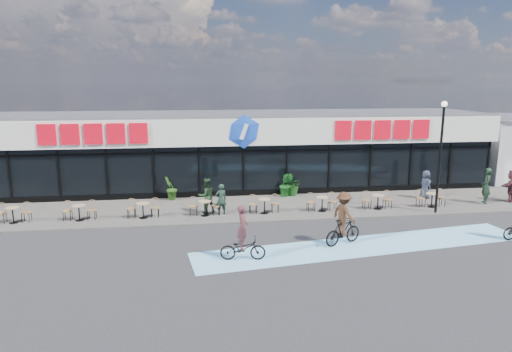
# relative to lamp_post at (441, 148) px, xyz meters

# --- Properties ---
(ground) EXTENTS (120.00, 120.00, 0.00)m
(ground) POSITION_rel_lamp_post_xyz_m (-9.14, -2.30, -3.34)
(ground) COLOR #28282B
(ground) RESTS_ON ground
(sidewalk) EXTENTS (44.00, 5.00, 0.10)m
(sidewalk) POSITION_rel_lamp_post_xyz_m (-9.14, 2.20, -3.29)
(sidewalk) COLOR #605C55
(sidewalk) RESTS_ON ground
(bike_lane) EXTENTS (14.17, 4.13, 0.01)m
(bike_lane) POSITION_rel_lamp_post_xyz_m (-5.14, -3.80, -3.34)
(bike_lane) COLOR #7FCAF0
(bike_lane) RESTS_ON ground
(building) EXTENTS (30.60, 6.57, 4.75)m
(building) POSITION_rel_lamp_post_xyz_m (-9.14, 7.63, -1.01)
(building) COLOR black
(building) RESTS_ON ground
(lamp_post) EXTENTS (0.28, 0.28, 5.50)m
(lamp_post) POSITION_rel_lamp_post_xyz_m (0.00, 0.00, 0.00)
(lamp_post) COLOR black
(lamp_post) RESTS_ON sidewalk
(bistro_set_0) EXTENTS (1.54, 0.62, 0.90)m
(bistro_set_0) POSITION_rel_lamp_post_xyz_m (-20.25, 1.05, -2.79)
(bistro_set_0) COLOR tan
(bistro_set_0) RESTS_ON sidewalk
(bistro_set_1) EXTENTS (1.54, 0.62, 0.90)m
(bistro_set_1) POSITION_rel_lamp_post_xyz_m (-17.31, 1.05, -2.79)
(bistro_set_1) COLOR tan
(bistro_set_1) RESTS_ON sidewalk
(bistro_set_2) EXTENTS (1.54, 0.62, 0.90)m
(bistro_set_2) POSITION_rel_lamp_post_xyz_m (-14.38, 1.05, -2.79)
(bistro_set_2) COLOR tan
(bistro_set_2) RESTS_ON sidewalk
(bistro_set_3) EXTENTS (1.54, 0.62, 0.90)m
(bistro_set_3) POSITION_rel_lamp_post_xyz_m (-11.44, 1.05, -2.79)
(bistro_set_3) COLOR tan
(bistro_set_3) RESTS_ON sidewalk
(bistro_set_4) EXTENTS (1.54, 0.62, 0.90)m
(bistro_set_4) POSITION_rel_lamp_post_xyz_m (-8.51, 1.05, -2.79)
(bistro_set_4) COLOR tan
(bistro_set_4) RESTS_ON sidewalk
(bistro_set_5) EXTENTS (1.54, 0.62, 0.90)m
(bistro_set_5) POSITION_rel_lamp_post_xyz_m (-5.57, 1.05, -2.79)
(bistro_set_5) COLOR tan
(bistro_set_5) RESTS_ON sidewalk
(bistro_set_6) EXTENTS (1.54, 0.62, 0.90)m
(bistro_set_6) POSITION_rel_lamp_post_xyz_m (-2.64, 1.05, -2.79)
(bistro_set_6) COLOR tan
(bistro_set_6) RESTS_ON sidewalk
(bistro_set_7) EXTENTS (1.54, 0.62, 0.90)m
(bistro_set_7) POSITION_rel_lamp_post_xyz_m (0.30, 1.05, -2.79)
(bistro_set_7) COLOR tan
(bistro_set_7) RESTS_ON sidewalk
(potted_plant_left) EXTENTS (0.91, 0.93, 1.32)m
(potted_plant_left) POSITION_rel_lamp_post_xyz_m (-13.22, 4.22, -2.59)
(potted_plant_left) COLOR #285317
(potted_plant_left) RESTS_ON sidewalk
(potted_plant_mid) EXTENTS (1.06, 1.19, 1.20)m
(potted_plant_mid) POSITION_rel_lamp_post_xyz_m (-6.36, 4.30, -2.64)
(potted_plant_mid) COLOR #174915
(potted_plant_mid) RESTS_ON sidewalk
(potted_plant_right) EXTENTS (0.94, 0.87, 1.38)m
(potted_plant_right) POSITION_rel_lamp_post_xyz_m (-6.77, 4.19, -2.56)
(potted_plant_right) COLOR #195A1C
(potted_plant_right) RESTS_ON sidewalk
(patron_left) EXTENTS (0.64, 0.50, 1.54)m
(patron_left) POSITION_rel_lamp_post_xyz_m (-10.64, 1.07, -2.48)
(patron_left) COLOR #1B3125
(patron_left) RESTS_ON sidewalk
(patron_right) EXTENTS (1.04, 0.94, 1.75)m
(patron_right) POSITION_rel_lamp_post_xyz_m (-11.34, 1.49, -2.37)
(patron_right) COLOR #1D341E
(patron_right) RESTS_ON sidewalk
(pedestrian_a) EXTENTS (0.65, 0.81, 1.93)m
(pedestrian_a) POSITION_rel_lamp_post_xyz_m (3.47, 1.26, -2.28)
(pedestrian_a) COLOR black
(pedestrian_a) RESTS_ON sidewalk
(pedestrian_b) EXTENTS (0.64, 0.85, 1.58)m
(pedestrian_b) POSITION_rel_lamp_post_xyz_m (0.82, 2.69, -2.45)
(pedestrian_b) COLOR #28303F
(pedestrian_b) RESTS_ON sidewalk
(pedestrian_c) EXTENTS (1.64, 1.34, 1.75)m
(pedestrian_c) POSITION_rel_lamp_post_xyz_m (5.11, 1.45, -2.37)
(pedestrian_c) COLOR #51292D
(pedestrian_c) RESTS_ON sidewalk
(cyclist_a) EXTENTS (1.87, 1.30, 2.20)m
(cyclist_a) POSITION_rel_lamp_post_xyz_m (-5.96, -3.53, -2.37)
(cyclist_a) COLOR black
(cyclist_a) RESTS_ON ground
(cyclist_c) EXTENTS (1.75, 0.79, 2.11)m
(cyclist_c) POSITION_rel_lamp_post_xyz_m (-10.17, -4.61, -2.64)
(cyclist_c) COLOR black
(cyclist_c) RESTS_ON ground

